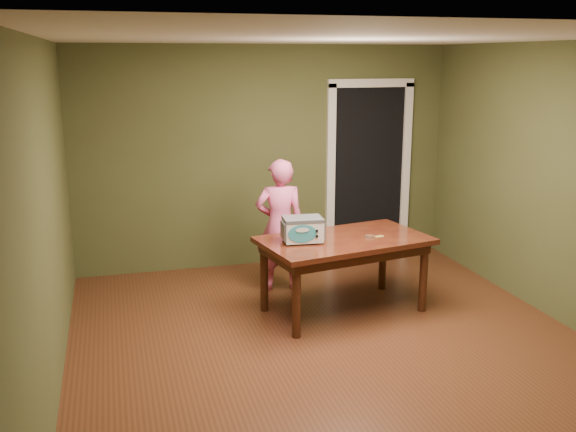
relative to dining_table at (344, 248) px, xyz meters
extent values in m
plane|color=#572D18|center=(-0.36, -0.77, -0.65)|extent=(5.00, 5.00, 0.00)
cube|color=#464E29|center=(-0.36, 1.73, 0.65)|extent=(4.50, 0.02, 2.60)
cube|color=#464E29|center=(-0.36, -3.27, 0.65)|extent=(4.50, 0.02, 2.60)
cube|color=#464E29|center=(-2.61, -0.77, 0.65)|extent=(0.02, 5.00, 2.60)
cube|color=#464E29|center=(1.89, -0.77, 0.65)|extent=(0.02, 5.00, 2.60)
cube|color=white|center=(-0.36, -0.77, 1.95)|extent=(4.50, 5.00, 0.02)
cube|color=black|center=(0.94, 2.03, 0.40)|extent=(0.90, 0.60, 2.10)
cube|color=black|center=(0.94, 1.71, 0.40)|extent=(0.90, 0.02, 2.10)
cube|color=white|center=(0.44, 1.70, 0.40)|extent=(0.10, 0.06, 2.20)
cube|color=white|center=(1.44, 1.70, 0.40)|extent=(0.10, 0.06, 2.20)
cube|color=white|center=(0.94, 1.70, 1.50)|extent=(1.10, 0.06, 0.10)
cube|color=#3A130D|center=(0.00, 0.00, 0.07)|extent=(1.74, 1.18, 0.05)
cube|color=#371A0D|center=(0.00, 0.00, 0.00)|extent=(1.60, 1.04, 0.10)
cylinder|color=#371A0D|center=(-0.62, -0.47, -0.30)|extent=(0.08, 0.08, 0.70)
cylinder|color=#371A0D|center=(-0.75, 0.21, -0.30)|extent=(0.08, 0.08, 0.70)
cylinder|color=#371A0D|center=(0.75, -0.21, -0.30)|extent=(0.08, 0.08, 0.70)
cylinder|color=#371A0D|center=(0.62, 0.47, -0.30)|extent=(0.08, 0.08, 0.70)
cylinder|color=#4C4F54|center=(-0.59, -0.10, 0.11)|extent=(0.02, 0.02, 0.02)
cylinder|color=#4C4F54|center=(-0.57, 0.09, 0.11)|extent=(0.02, 0.02, 0.02)
cylinder|color=#4C4F54|center=(-0.29, -0.13, 0.11)|extent=(0.02, 0.02, 0.02)
cylinder|color=#4C4F54|center=(-0.27, 0.07, 0.11)|extent=(0.02, 0.02, 0.02)
cube|color=white|center=(-0.43, -0.02, 0.22)|extent=(0.38, 0.28, 0.20)
cube|color=#4C4F54|center=(-0.43, -0.02, 0.32)|extent=(0.38, 0.29, 0.03)
cube|color=#4C4F54|center=(-0.62, 0.00, 0.22)|extent=(0.04, 0.23, 0.16)
cube|color=#4C4F54|center=(-0.24, -0.03, 0.22)|extent=(0.04, 0.23, 0.16)
ellipsoid|color=teal|center=(-0.47, -0.15, 0.22)|extent=(0.27, 0.03, 0.17)
cylinder|color=black|center=(-0.34, -0.16, 0.24)|extent=(0.03, 0.01, 0.02)
cylinder|color=black|center=(-0.34, -0.16, 0.19)|extent=(0.02, 0.01, 0.02)
cylinder|color=silver|center=(0.24, -0.05, 0.11)|extent=(0.10, 0.10, 0.02)
cylinder|color=#472917|center=(0.24, -0.05, 0.12)|extent=(0.09, 0.09, 0.01)
cube|color=#DFD061|center=(0.30, -0.05, 0.10)|extent=(0.18, 0.05, 0.01)
imported|color=pink|center=(-0.44, 0.77, 0.06)|extent=(0.57, 0.42, 1.43)
camera|label=1|loc=(-2.13, -5.60, 1.80)|focal=40.00mm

